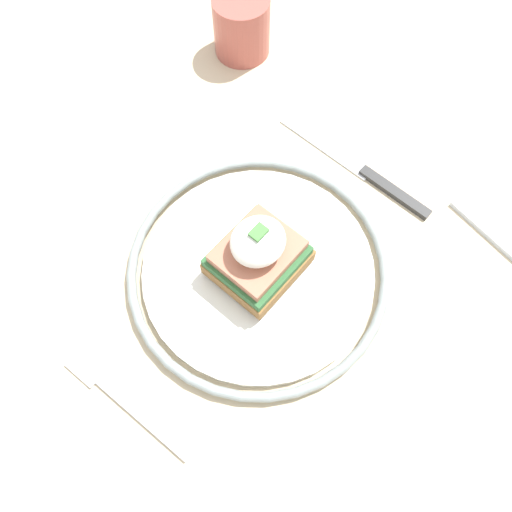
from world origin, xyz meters
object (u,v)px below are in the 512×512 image
fork (122,399)px  knife (365,172)px  plate (256,267)px  cup (242,25)px  sandwich (256,253)px

fork → knife: (0.36, -0.03, 0.00)m
fork → plate: bearing=-2.7°
plate → fork: plate is taller
plate → cup: size_ratio=3.62×
sandwich → cup: sandwich is taller
knife → cup: size_ratio=2.77×
plate → cup: 0.32m
sandwich → cup: size_ratio=1.16×
fork → knife: knife is taller
sandwich → cup: (0.23, 0.22, -0.01)m
cup → plate: bearing=-135.9°
fork → cup: (0.41, 0.21, 0.04)m
plate → knife: size_ratio=1.31×
knife → cup: (0.05, 0.24, 0.04)m
fork → knife: size_ratio=0.72×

